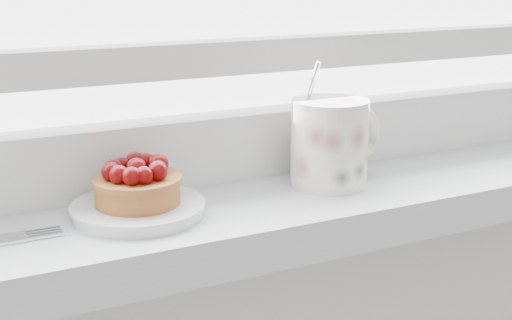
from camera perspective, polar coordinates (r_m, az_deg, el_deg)
saucer at (r=0.67m, az=-9.39°, el=-3.91°), size 0.12×0.12×0.01m
raspberry_tart at (r=0.66m, az=-9.48°, el=-1.82°), size 0.08×0.08×0.04m
floral_mug at (r=0.74m, az=6.05°, el=1.56°), size 0.12×0.09×0.13m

